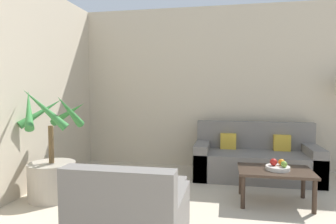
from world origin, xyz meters
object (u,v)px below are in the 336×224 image
(potted_palm, at_px, (52,167))
(fruit_bowl, at_px, (278,168))
(apple_green, at_px, (284,164))
(coffee_table, at_px, (275,174))
(apple_red, at_px, (274,162))
(sofa_loveseat, at_px, (255,160))
(orange_fruit, at_px, (281,162))
(ottoman, at_px, (156,200))

(potted_palm, bearing_deg, fruit_bowl, 7.48)
(apple_green, bearing_deg, fruit_bowl, 142.41)
(potted_palm, bearing_deg, coffee_table, 7.83)
(coffee_table, distance_m, apple_red, 0.14)
(potted_palm, distance_m, apple_red, 2.62)
(fruit_bowl, height_order, apple_green, apple_green)
(potted_palm, relative_size, apple_red, 16.46)
(potted_palm, bearing_deg, apple_green, 6.36)
(sofa_loveseat, distance_m, orange_fruit, 1.03)
(coffee_table, xyz_separation_m, ottoman, (-1.25, -0.67, -0.15))
(potted_palm, bearing_deg, apple_red, 7.95)
(apple_red, height_order, apple_green, apple_red)
(apple_red, relative_size, orange_fruit, 1.10)
(sofa_loveseat, xyz_separation_m, fruit_bowl, (0.15, -1.03, 0.15))
(fruit_bowl, xyz_separation_m, orange_fruit, (0.05, 0.04, 0.06))
(potted_palm, distance_m, coffee_table, 2.63)
(fruit_bowl, relative_size, apple_red, 3.28)
(sofa_loveseat, height_order, ottoman, sofa_loveseat)
(fruit_bowl, bearing_deg, potted_palm, -172.52)
(apple_green, height_order, ottoman, apple_green)
(apple_red, xyz_separation_m, orange_fruit, (0.09, 0.02, -0.00))
(fruit_bowl, bearing_deg, coffee_table, 155.03)
(fruit_bowl, relative_size, apple_green, 3.77)
(apple_red, xyz_separation_m, ottoman, (-1.23, -0.67, -0.29))
(fruit_bowl, xyz_separation_m, apple_green, (0.06, -0.05, 0.06))
(apple_green, xyz_separation_m, ottoman, (-1.33, -0.61, -0.28))
(sofa_loveseat, xyz_separation_m, orange_fruit, (0.20, -0.98, 0.21))
(fruit_bowl, height_order, orange_fruit, orange_fruit)
(ottoman, bearing_deg, coffee_table, 28.28)
(potted_palm, relative_size, sofa_loveseat, 0.76)
(orange_fruit, relative_size, ottoman, 0.13)
(coffee_table, relative_size, ottoman, 1.47)
(potted_palm, relative_size, orange_fruit, 18.10)
(apple_red, height_order, ottoman, apple_red)
(sofa_loveseat, distance_m, ottoman, 2.03)
(coffee_table, bearing_deg, apple_red, 168.73)
(orange_fruit, height_order, ottoman, orange_fruit)
(potted_palm, relative_size, apple_green, 18.92)
(potted_palm, distance_m, apple_green, 2.71)
(apple_red, bearing_deg, coffee_table, -11.27)
(sofa_loveseat, height_order, fruit_bowl, sofa_loveseat)
(fruit_bowl, distance_m, ottoman, 1.45)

